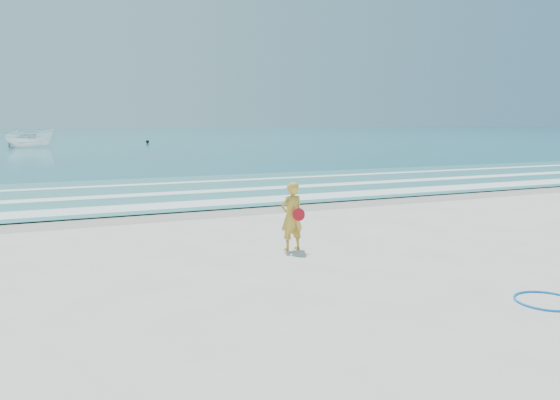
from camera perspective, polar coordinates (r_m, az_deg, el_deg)
name	(u,v)px	position (r m, az deg, el deg)	size (l,w,h in m)	color
ground	(374,301)	(8.53, 9.84, -10.31)	(400.00, 400.00, 0.00)	silver
wet_sand	(207,211)	(16.57, -7.64, -1.18)	(400.00, 2.40, 0.00)	#B2A893
ocean	(64,135)	(111.83, -21.65, 6.31)	(400.00, 190.00, 0.04)	#19727F
shallow	(170,191)	(21.36, -11.40, 0.96)	(400.00, 10.00, 0.01)	#59B7AD
foam_near	(196,204)	(17.80, -8.82, -0.39)	(400.00, 1.40, 0.01)	white
foam_mid	(175,193)	(20.59, -10.92, 0.73)	(400.00, 0.90, 0.01)	white
foam_far	(157,184)	(23.79, -12.71, 1.67)	(400.00, 0.60, 0.01)	white
hoop	(546,301)	(9.26, 26.07, -9.44)	(0.93, 0.93, 0.03)	blue
boat	(30,139)	(60.20, -24.65, 5.86)	(1.78, 4.73, 1.83)	white
buoy	(147,142)	(67.68, -13.68, 5.95)	(0.41, 0.41, 0.41)	black
woman	(292,216)	(11.41, 1.23, -1.72)	(0.57, 0.43, 1.44)	gold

